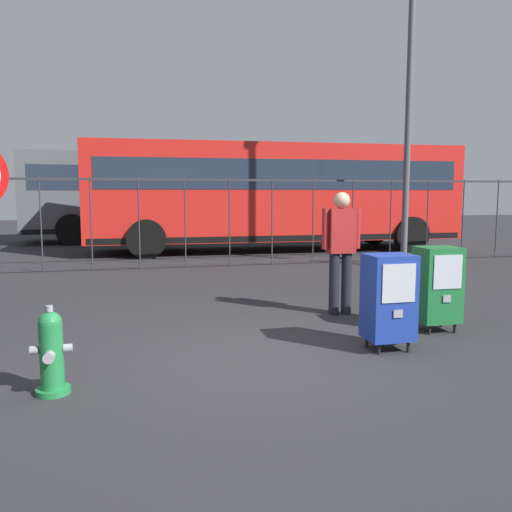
{
  "coord_description": "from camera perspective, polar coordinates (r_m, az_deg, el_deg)",
  "views": [
    {
      "loc": [
        -1.15,
        -4.87,
        1.65
      ],
      "look_at": [
        0.3,
        1.2,
        0.9
      ],
      "focal_mm": 36.5,
      "sensor_mm": 36.0,
      "label": 1
    }
  ],
  "objects": [
    {
      "name": "pedestrian",
      "position": [
        7.14,
        9.29,
        1.12
      ],
      "size": [
        0.55,
        0.22,
        1.67
      ],
      "color": "black",
      "rests_on": "ground_plane"
    },
    {
      "name": "street_light_near_right",
      "position": [
        12.18,
        16.43,
        16.49
      ],
      "size": [
        0.32,
        0.32,
        6.38
      ],
      "color": "#4C4F54",
      "rests_on": "ground_plane"
    },
    {
      "name": "fire_hydrant",
      "position": [
        4.66,
        -21.51,
        -9.82
      ],
      "size": [
        0.33,
        0.32,
        0.75
      ],
      "color": "#1E7238",
      "rests_on": "ground_plane"
    },
    {
      "name": "fence_barrier",
      "position": [
        11.67,
        -7.77,
        3.7
      ],
      "size": [
        18.03,
        0.04,
        2.0
      ],
      "color": "#2D2D33",
      "rests_on": "ground_plane"
    },
    {
      "name": "newspaper_box_secondary",
      "position": [
        5.66,
        14.34,
        -4.37
      ],
      "size": [
        0.48,
        0.42,
        1.02
      ],
      "color": "black",
      "rests_on": "ground_plane"
    },
    {
      "name": "bus_far",
      "position": [
        19.23,
        -8.65,
        6.97
      ],
      "size": [
        10.71,
        3.69,
        3.0
      ],
      "rotation": [
        0.0,
        0.0,
        0.11
      ],
      "color": "#4C5156",
      "rests_on": "ground_plane"
    },
    {
      "name": "ground_plane",
      "position": [
        5.27,
        -0.15,
        -11.41
      ],
      "size": [
        60.0,
        60.0,
        0.0
      ],
      "primitive_type": "plane",
      "color": "#262628"
    },
    {
      "name": "bus_near",
      "position": [
        15.14,
        2.07,
        7.09
      ],
      "size": [
        10.55,
        2.96,
        3.0
      ],
      "rotation": [
        0.0,
        0.0,
        -0.02
      ],
      "color": "red",
      "rests_on": "ground_plane"
    },
    {
      "name": "newspaper_box_primary",
      "position": [
        6.6,
        19.24,
        -2.95
      ],
      "size": [
        0.48,
        0.42,
        1.02
      ],
      "color": "black",
      "rests_on": "ground_plane"
    }
  ]
}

